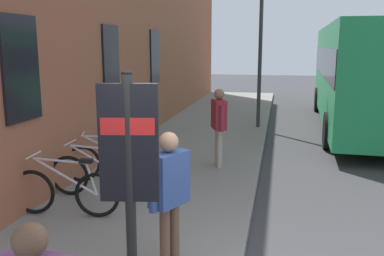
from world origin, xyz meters
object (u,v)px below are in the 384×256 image
(pedestrian_crossing_street, at_px, (219,120))
(transit_info_sign, at_px, (129,159))
(bicycle_mid_rack, at_px, (98,175))
(bicycle_under_window, at_px, (110,161))
(pedestrian_near_bus, at_px, (169,188))
(bicycle_by_door, at_px, (65,192))
(street_lamp, at_px, (261,34))
(city_bus, at_px, (362,71))

(pedestrian_crossing_street, bearing_deg, transit_info_sign, 179.34)
(bicycle_mid_rack, distance_m, bicycle_under_window, 0.90)
(pedestrian_near_bus, bearing_deg, pedestrian_crossing_street, 0.97)
(bicycle_mid_rack, distance_m, pedestrian_crossing_street, 3.01)
(bicycle_by_door, relative_size, pedestrian_crossing_street, 1.03)
(pedestrian_crossing_street, height_order, street_lamp, street_lamp)
(city_bus, xyz_separation_m, street_lamp, (-1.14, 3.30, 1.18))
(transit_info_sign, bearing_deg, bicycle_by_door, 41.13)
(bicycle_under_window, xyz_separation_m, pedestrian_near_bus, (-3.03, -2.02, 0.64))
(transit_info_sign, xyz_separation_m, pedestrian_crossing_street, (5.37, -0.06, -0.55))
(pedestrian_crossing_street, bearing_deg, bicycle_mid_rack, 142.27)
(city_bus, bearing_deg, pedestrian_near_bus, 159.83)
(bicycle_under_window, height_order, pedestrian_crossing_street, pedestrian_crossing_street)
(bicycle_by_door, xyz_separation_m, pedestrian_near_bus, (-1.26, -2.02, 0.64))
(bicycle_mid_rack, bearing_deg, transit_info_sign, -150.35)
(pedestrian_near_bus, distance_m, street_lamp, 9.50)
(street_lamp, bearing_deg, bicycle_under_window, 157.81)
(bicycle_by_door, height_order, city_bus, city_bus)
(bicycle_mid_rack, relative_size, pedestrian_crossing_street, 1.03)
(pedestrian_near_bus, bearing_deg, street_lamp, -3.26)
(bicycle_by_door, bearing_deg, bicycle_mid_rack, -9.20)
(transit_info_sign, relative_size, pedestrian_crossing_street, 1.40)
(transit_info_sign, distance_m, pedestrian_near_bus, 1.07)
(bicycle_by_door, height_order, street_lamp, street_lamp)
(bicycle_by_door, distance_m, bicycle_mid_rack, 0.91)
(city_bus, bearing_deg, transit_info_sign, 160.69)
(city_bus, bearing_deg, pedestrian_crossing_street, 146.74)
(bicycle_mid_rack, relative_size, transit_info_sign, 0.74)
(city_bus, height_order, street_lamp, street_lamp)
(bicycle_mid_rack, bearing_deg, city_bus, -34.57)
(bicycle_under_window, relative_size, transit_info_sign, 0.70)
(transit_info_sign, distance_m, pedestrian_crossing_street, 5.40)
(pedestrian_crossing_street, bearing_deg, bicycle_by_door, 148.89)
(bicycle_by_door, bearing_deg, street_lamp, -17.59)
(bicycle_under_window, bearing_deg, pedestrian_crossing_street, -53.52)
(bicycle_mid_rack, bearing_deg, bicycle_by_door, 170.80)
(transit_info_sign, xyz_separation_m, city_bus, (11.32, -3.97, 0.20))
(bicycle_by_door, distance_m, city_bus, 10.96)
(bicycle_mid_rack, xyz_separation_m, street_lamp, (7.13, -2.40, 2.59))
(bicycle_under_window, height_order, transit_info_sign, transit_info_sign)
(bicycle_by_door, distance_m, transit_info_sign, 3.10)
(transit_info_sign, height_order, pedestrian_crossing_street, transit_info_sign)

